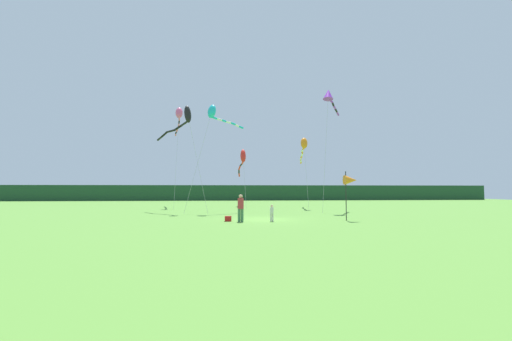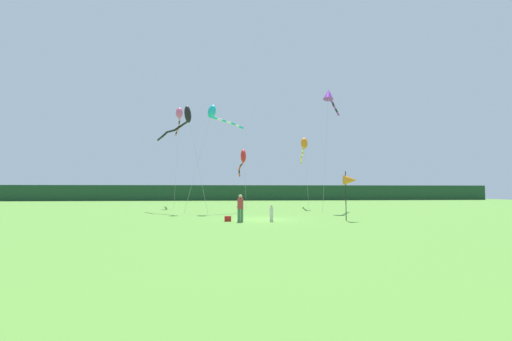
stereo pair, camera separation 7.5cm
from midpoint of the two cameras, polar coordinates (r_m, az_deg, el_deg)
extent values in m
plane|color=#5B9338|center=(24.47, 1.25, -8.39)|extent=(120.00, 120.00, 0.00)
cube|color=#1E4228|center=(69.27, -3.08, -3.84)|extent=(108.00, 2.37, 3.12)
cylinder|color=#3F724C|center=(22.55, -3.01, -7.69)|extent=(0.18, 0.18, 0.88)
cylinder|color=#3F724C|center=(22.56, -2.49, -7.69)|extent=(0.18, 0.18, 0.88)
cylinder|color=#B23338|center=(22.51, -2.74, -5.68)|extent=(0.41, 0.41, 0.70)
sphere|color=tan|center=(22.50, -2.74, -4.46)|extent=(0.26, 0.26, 0.26)
cylinder|color=silver|center=(22.87, 2.47, -8.06)|extent=(0.11, 0.11, 0.55)
cylinder|color=silver|center=(22.89, 2.79, -8.05)|extent=(0.11, 0.11, 0.55)
cylinder|color=silver|center=(22.84, 2.63, -6.83)|extent=(0.25, 0.25, 0.43)
sphere|color=tan|center=(22.83, 2.62, -6.09)|extent=(0.16, 0.16, 0.16)
cube|color=red|center=(23.06, -4.91, -8.24)|extent=(0.46, 0.33, 0.36)
cylinder|color=black|center=(24.32, 15.10, -4.21)|extent=(0.06, 0.06, 3.47)
cone|color=orange|center=(24.45, 15.83, -1.59)|extent=(0.90, 0.70, 0.70)
cylinder|color=#B2B2B2|center=(36.88, 8.58, -0.82)|extent=(0.27, 2.86, 7.52)
ellipsoid|color=orange|center=(38.63, 8.20, 4.67)|extent=(0.85, 1.01, 1.42)
cylinder|color=orange|center=(38.88, 8.11, 3.77)|extent=(0.23, 0.70, 0.30)
cylinder|color=white|center=(39.51, 7.92, 3.49)|extent=(0.23, 0.71, 0.31)
cylinder|color=orange|center=(40.14, 7.88, 3.14)|extent=(0.43, 0.75, 0.41)
cylinder|color=white|center=(40.77, 7.86, 2.74)|extent=(0.25, 0.73, 0.39)
cylinder|color=orange|center=(41.40, 7.75, 2.37)|extent=(0.31, 0.74, 0.39)
cylinder|color=white|center=(42.05, 7.65, 2.09)|extent=(0.25, 0.70, 0.28)
cylinder|color=orange|center=(42.70, 7.59, 1.91)|extent=(0.36, 0.71, 0.27)
cylinder|color=white|center=(43.35, 7.65, 1.69)|extent=(0.42, 0.73, 0.33)
cylinder|color=orange|center=(43.99, 7.67, 1.42)|extent=(0.32, 0.74, 0.36)
cylinder|color=#B2B2B2|center=(40.21, -13.53, 2.13)|extent=(0.24, 4.85, 11.87)
ellipsoid|color=#E5598C|center=(43.54, -13.11, 9.62)|extent=(0.92, 1.10, 1.57)
cylinder|color=#E5598C|center=(43.84, -13.10, 8.65)|extent=(0.28, 0.95, 0.38)
cylinder|color=black|center=(44.68, -13.11, 8.17)|extent=(0.38, 0.97, 0.40)
cylinder|color=#E5598C|center=(45.52, -13.17, 7.69)|extent=(0.35, 0.97, 0.40)
cylinder|color=black|center=(46.36, -13.26, 7.22)|extent=(0.45, 0.97, 0.42)
cylinder|color=#E5598C|center=(47.20, -13.42, 6.77)|extent=(0.46, 0.96, 0.40)
cylinder|color=black|center=(48.05, -13.58, 6.38)|extent=(0.45, 0.95, 0.34)
cylinder|color=#E5598C|center=(48.91, -13.66, 6.03)|extent=(0.35, 0.96, 0.36)
cylinder|color=#B2B2B2|center=(33.08, 11.78, 3.26)|extent=(1.34, 1.94, 11.85)
cone|color=purple|center=(35.34, 12.24, 12.65)|extent=(1.54, 1.59, 1.24)
cylinder|color=purple|center=(35.57, 12.57, 11.67)|extent=(0.79, 0.80, 0.40)
cylinder|color=black|center=(36.33, 12.99, 11.07)|extent=(0.58, 0.90, 0.34)
cylinder|color=purple|center=(37.14, 13.22, 10.56)|extent=(0.62, 0.88, 0.31)
cylinder|color=black|center=(37.95, 13.49, 10.06)|extent=(0.63, 0.89, 0.36)
cylinder|color=purple|center=(38.74, 13.76, 9.50)|extent=(0.65, 0.89, 0.40)
cylinder|color=#B2B2B2|center=(31.34, -10.08, 1.42)|extent=(2.15, 2.10, 9.47)
ellipsoid|color=black|center=(33.19, -11.70, 9.44)|extent=(1.13, 1.12, 1.82)
cylinder|color=black|center=(33.44, -12.21, 7.91)|extent=(0.85, 0.97, 0.45)
cylinder|color=black|center=(34.21, -13.29, 7.15)|extent=(0.97, 0.88, 0.55)
cylinder|color=black|center=(34.91, -14.48, 6.56)|extent=(0.98, 0.78, 0.31)
cylinder|color=black|center=(35.69, -15.50, 5.99)|extent=(0.85, 0.99, 0.54)
cylinder|color=black|center=(36.58, -16.23, 5.32)|extent=(0.77, 1.01, 0.42)
cylinder|color=#B2B2B2|center=(38.91, -2.01, -1.88)|extent=(0.24, 2.96, 6.31)
ellipsoid|color=red|center=(40.57, -2.28, 2.52)|extent=(0.75, 1.26, 1.84)
cylinder|color=red|center=(41.08, -2.36, 1.38)|extent=(0.25, 1.21, 0.38)
cylinder|color=black|center=(42.22, -2.60, 1.01)|extent=(0.38, 1.22, 0.37)
cylinder|color=red|center=(43.36, -2.88, 0.51)|extent=(0.33, 1.26, 0.60)
cylinder|color=black|center=(44.50, -2.99, -0.11)|extent=(0.25, 1.25, 0.59)
cylinder|color=red|center=(45.66, -2.96, -0.70)|extent=(0.32, 1.26, 0.60)
cylinder|color=#B2B2B2|center=(31.56, -9.93, 1.67)|extent=(2.40, 1.60, 9.78)
ellipsoid|color=#1EB7CC|center=(33.05, -7.66, 10.02)|extent=(1.31, 1.34, 1.44)
cylinder|color=#1EB7CC|center=(33.03, -7.22, 8.96)|extent=(0.62, 0.45, 0.32)
cylinder|color=white|center=(33.26, -6.37, 8.71)|extent=(0.59, 0.47, 0.26)
cylinder|color=#1EB7CC|center=(33.57, -5.61, 8.49)|extent=(0.55, 0.54, 0.25)
cylinder|color=white|center=(33.87, -4.85, 8.28)|extent=(0.60, 0.44, 0.27)
cylinder|color=#1EB7CC|center=(34.13, -4.05, 8.04)|extent=(0.60, 0.49, 0.30)
cylinder|color=white|center=(34.47, -3.36, 7.75)|extent=(0.55, 0.57, 0.30)
cylinder|color=#1EB7CC|center=(34.81, -2.68, 7.44)|extent=(0.62, 0.48, 0.33)
camera|label=1|loc=(0.04, -90.07, 0.00)|focal=23.31mm
camera|label=2|loc=(0.04, 89.93, 0.00)|focal=23.31mm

